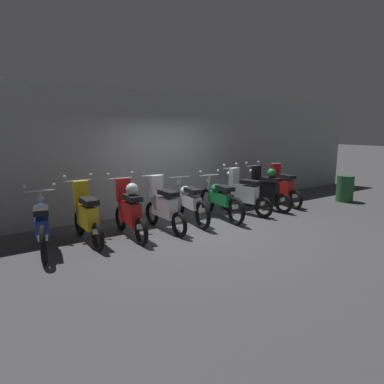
# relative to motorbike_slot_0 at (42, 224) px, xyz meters

# --- Properties ---
(ground_plane) EXTENTS (80.00, 80.00, 0.00)m
(ground_plane) POSITION_rel_motorbike_slot_0_xyz_m (3.26, -0.50, -0.49)
(ground_plane) COLOR #424244
(back_wall) EXTENTS (16.00, 0.30, 3.15)m
(back_wall) POSITION_rel_motorbike_slot_0_xyz_m (3.26, 1.57, 1.08)
(back_wall) COLOR #9EA0A3
(back_wall) RESTS_ON ground
(motorbike_slot_0) EXTENTS (0.63, 1.93, 1.15)m
(motorbike_slot_0) POSITION_rel_motorbike_slot_0_xyz_m (0.00, 0.00, 0.00)
(motorbike_slot_0) COLOR black
(motorbike_slot_0) RESTS_ON ground
(motorbike_slot_1) EXTENTS (0.59, 1.68, 1.29)m
(motorbike_slot_1) POSITION_rel_motorbike_slot_0_xyz_m (0.81, 0.01, 0.04)
(motorbike_slot_1) COLOR black
(motorbike_slot_1) RESTS_ON ground
(motorbike_slot_2) EXTENTS (0.59, 1.68, 1.29)m
(motorbike_slot_2) POSITION_rel_motorbike_slot_0_xyz_m (1.63, -0.17, 0.08)
(motorbike_slot_2) COLOR black
(motorbike_slot_2) RESTS_ON ground
(motorbike_slot_3) EXTENTS (0.56, 1.68, 1.18)m
(motorbike_slot_3) POSITION_rel_motorbike_slot_0_xyz_m (2.44, -0.15, 0.03)
(motorbike_slot_3) COLOR black
(motorbike_slot_3) RESTS_ON ground
(motorbike_slot_4) EXTENTS (0.56, 1.94, 1.03)m
(motorbike_slot_4) POSITION_rel_motorbike_slot_0_xyz_m (3.26, 0.08, -0.00)
(motorbike_slot_4) COLOR black
(motorbike_slot_4) RESTS_ON ground
(motorbike_slot_5) EXTENTS (0.59, 1.95, 1.15)m
(motorbike_slot_5) POSITION_rel_motorbike_slot_0_xyz_m (4.07, -0.08, 0.00)
(motorbike_slot_5) COLOR black
(motorbike_slot_5) RESTS_ON ground
(motorbike_slot_6) EXTENTS (0.58, 1.67, 1.29)m
(motorbike_slot_6) POSITION_rel_motorbike_slot_0_xyz_m (4.88, -0.05, 0.04)
(motorbike_slot_6) COLOR black
(motorbike_slot_6) RESTS_ON ground
(motorbike_slot_7) EXTENTS (0.59, 1.68, 1.29)m
(motorbike_slot_7) POSITION_rel_motorbike_slot_0_xyz_m (5.70, -0.03, 0.08)
(motorbike_slot_7) COLOR black
(motorbike_slot_7) RESTS_ON ground
(motorbike_slot_8) EXTENTS (0.56, 1.67, 1.18)m
(motorbike_slot_8) POSITION_rel_motorbike_slot_0_xyz_m (6.52, 0.11, 0.03)
(motorbike_slot_8) COLOR black
(motorbike_slot_8) RESTS_ON ground
(trash_bin) EXTENTS (0.50, 0.50, 0.79)m
(trash_bin) POSITION_rel_motorbike_slot_0_xyz_m (8.49, -0.67, -0.10)
(trash_bin) COLOR #26592D
(trash_bin) RESTS_ON ground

